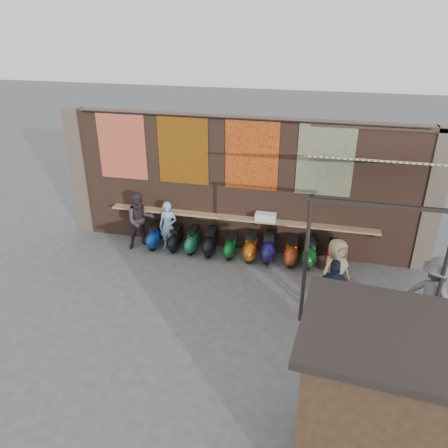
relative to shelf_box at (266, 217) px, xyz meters
The scene contains 35 objects.
ground 2.73m from the shelf_box, 108.97° to the right, with size 70.00×70.00×0.00m, color #474749.
brick_wall 1.17m from the shelf_box, 153.16° to the left, with size 10.00×0.40×4.00m, color brown.
pier_left 6.05m from the shelf_box, behind, with size 0.50×0.50×4.00m, color #4C4238.
pier_right 4.49m from the shelf_box, ahead, with size 0.50×0.50×4.00m, color #4C4238.
eating_counter 0.80m from the shelf_box, behind, with size 8.00×0.32×0.05m, color #9E7A51.
shelf_box is the anchor object (origin of this frame).
tapestry_redgold 4.73m from the shelf_box, behind, with size 1.50×0.02×2.00m, color maroon.
tapestry_sun 3.05m from the shelf_box, behind, with size 1.50×0.02×2.00m, color #CC6D0C.
tapestry_orange 1.83m from the shelf_box, 159.85° to the left, with size 1.50×0.02×2.00m, color #C55418.
tapestry_multi 2.32m from the shelf_box, ahead, with size 1.50×0.02×2.00m, color navy.
hang_rail 2.85m from the shelf_box, 167.86° to the left, with size 0.06×0.06×9.50m, color black.
scooter_stool_0 3.46m from the shelf_box, behind, with size 0.36×0.79×0.75m, color navy, non-canonical shape.
scooter_stool_1 2.85m from the shelf_box, behind, with size 0.33×0.74×0.70m, color black, non-canonical shape.
scooter_stool_2 2.33m from the shelf_box, behind, with size 0.35×0.77×0.73m, color #19653C, non-canonical shape.
scooter_stool_3 1.81m from the shelf_box, 169.54° to the right, with size 0.37×0.82×0.78m, color black, non-canonical shape.
scooter_stool_4 1.35m from the shelf_box, 162.48° to the right, with size 0.33×0.72×0.69m, color #0D6021, non-canonical shape.
scooter_stool_5 0.97m from the shelf_box, 136.53° to the right, with size 0.38×0.84×0.80m, color #91450D, non-canonical shape.
scooter_stool_6 0.89m from the shelf_box, 55.48° to the right, with size 0.39×0.87×0.83m, color #18144D, non-canonical shape.
scooter_stool_7 1.22m from the shelf_box, 19.51° to the right, with size 0.37×0.82×0.78m, color #A83516, non-canonical shape.
scooter_stool_8 1.60m from the shelf_box, 11.47° to the right, with size 0.39×0.86×0.82m, color #0E4A1E, non-canonical shape.
scooter_stool_9 2.17m from the shelf_box, ahead, with size 0.38×0.84×0.80m, color #B0120D, non-canonical shape.
diner_left 2.95m from the shelf_box, behind, with size 0.56×0.36×1.52m, color #8BAFCB.
diner_right 3.79m from the shelf_box, behind, with size 0.87×0.68×1.79m, color #342830.
shopper_navy 3.45m from the shelf_box, 54.64° to the right, with size 0.96×0.40×1.65m, color black.
shopper_grey 4.88m from the shelf_box, 32.53° to the right, with size 1.22×0.70×1.88m, color #59585D.
shopper_tan 2.79m from the shelf_box, 43.25° to the right, with size 0.83×0.54×1.71m, color #847454.
market_stall 6.95m from the shelf_box, 66.77° to the right, with size 2.38×1.79×2.58m, color black.
stall_roof 7.09m from the shelf_box, 66.77° to the right, with size 2.67×2.06×0.12m, color black.
stall_sign 6.18m from the shelf_box, 62.71° to the right, with size 1.20×0.04×0.50m, color gold.
stall_shelf 6.16m from the shelf_box, 62.71° to the right, with size 1.98×0.10×0.06m, color #473321.
awning_canvas 3.82m from the shelf_box, 27.33° to the right, with size 3.20×3.40×0.03m, color beige.
awning_ledger 3.84m from the shelf_box, ahead, with size 3.30×0.08×0.12m, color #33261C.
awning_header 4.37m from the shelf_box, 46.95° to the right, with size 3.00×0.08×0.08m, color black.
awning_post_left 3.20m from the shelf_box, 65.70° to the right, with size 0.09×0.09×3.10m, color black.
awning_post_right 5.04m from the shelf_box, 35.21° to the right, with size 0.09×0.09×3.10m, color black.
Camera 1 is at (2.30, -9.10, 6.49)m, focal length 35.00 mm.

